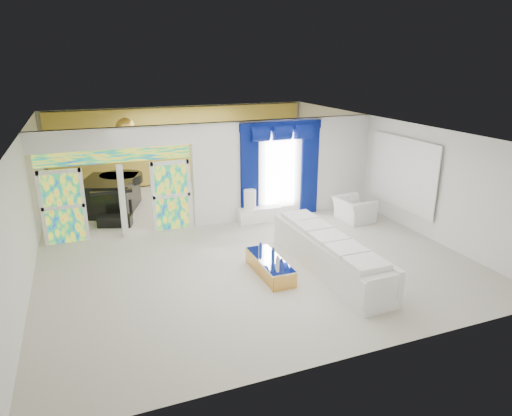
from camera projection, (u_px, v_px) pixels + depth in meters
name	position (u px, v px, depth m)	size (l,w,h in m)	color
floor	(231.00, 234.00, 12.71)	(12.00, 12.00, 0.00)	#B7AF9E
dividing_wall	(286.00, 168.00, 13.86)	(5.70, 0.18, 3.00)	white
dividing_header	(113.00, 138.00, 11.76)	(4.30, 0.18, 0.55)	white
stained_panel_left	(63.00, 207.00, 11.81)	(0.95, 0.04, 2.00)	#994C3F
stained_panel_right	(171.00, 196.00, 12.79)	(0.95, 0.04, 2.00)	#994C3F
stained_transom	(115.00, 156.00, 11.91)	(4.00, 0.05, 0.35)	#994C3F
window_pane	(280.00, 171.00, 13.70)	(1.00, 0.02, 2.30)	white
blue_drape_left	(250.00, 176.00, 13.35)	(0.55, 0.10, 2.80)	#030B43
blue_drape_right	(310.00, 170.00, 14.04)	(0.55, 0.10, 2.80)	#030B43
blue_pelmet	(281.00, 126.00, 13.25)	(2.60, 0.12, 0.25)	#030B43
wall_mirror	(403.00, 173.00, 13.04)	(0.04, 2.70, 1.90)	white
gold_curtains	(182.00, 145.00, 17.46)	(9.70, 0.12, 2.90)	gold
white_sofa	(329.00, 255.00, 10.39)	(0.87, 4.07, 0.78)	white
coffee_table	(270.00, 267.00, 10.26)	(0.55, 1.64, 0.36)	gold
console_table	(259.00, 214.00, 13.63)	(1.30, 0.41, 0.43)	white
table_lamp	(250.00, 199.00, 13.37)	(0.36, 0.36, 0.58)	white
armchair	(354.00, 209.00, 13.64)	(1.10, 0.96, 0.71)	white
grand_piano	(110.00, 195.00, 14.54)	(1.56, 2.04, 1.03)	black
piano_bench	(115.00, 221.00, 13.24)	(0.96, 0.37, 0.32)	black
tv_console	(55.00, 203.00, 14.15)	(0.55, 0.50, 0.79)	tan
chandelier	(125.00, 127.00, 14.09)	(0.60, 0.60, 0.60)	gold
decanters	(274.00, 258.00, 10.03)	(0.19, 1.17, 0.26)	navy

